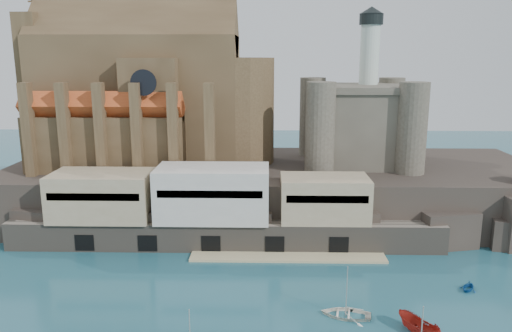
% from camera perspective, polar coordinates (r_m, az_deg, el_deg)
% --- Properties ---
extents(ground, '(300.00, 300.00, 0.00)m').
position_cam_1_polar(ground, '(61.99, 2.40, -16.96)').
color(ground, '#1B4C5B').
rests_on(ground, ground).
extents(promontory, '(100.00, 36.00, 10.00)m').
position_cam_1_polar(promontory, '(96.74, 1.90, -2.76)').
color(promontory, black).
rests_on(promontory, ground).
extents(quay, '(70.00, 12.00, 13.05)m').
position_cam_1_polar(quay, '(81.28, -5.08, -4.98)').
color(quay, '#6B6156').
rests_on(quay, ground).
extents(church, '(47.00, 25.93, 30.51)m').
position_cam_1_polar(church, '(98.81, -12.19, 7.44)').
color(church, '#4A3822').
rests_on(church, promontory).
extents(castle_keep, '(21.20, 21.20, 29.30)m').
position_cam_1_polar(castle_keep, '(97.31, 11.61, 5.13)').
color(castle_keep, '#4B463B').
rests_on(castle_keep, promontory).
extents(boat_6, '(2.06, 4.42, 5.97)m').
position_cam_1_polar(boat_6, '(63.27, 10.20, -16.51)').
color(boat_6, white).
rests_on(boat_6, ground).
extents(boat_7, '(3.02, 2.87, 3.01)m').
position_cam_1_polar(boat_7, '(73.94, 23.06, -12.89)').
color(boat_7, '#114A91').
rests_on(boat_7, ground).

